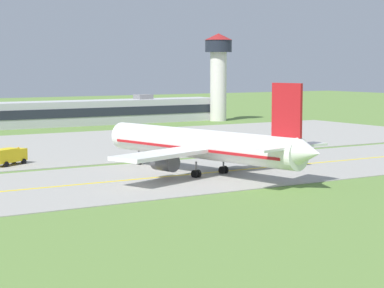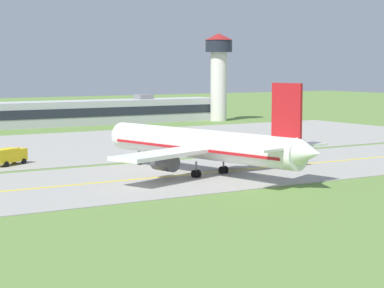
# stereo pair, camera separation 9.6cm
# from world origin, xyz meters

# --- Properties ---
(ground_plane) EXTENTS (500.00, 500.00, 0.00)m
(ground_plane) POSITION_xyz_m (0.00, 0.00, 0.00)
(ground_plane) COLOR olive
(taxiway_strip) EXTENTS (240.00, 28.00, 0.10)m
(taxiway_strip) POSITION_xyz_m (0.00, 0.00, 0.05)
(taxiway_strip) COLOR #9E9B93
(taxiway_strip) RESTS_ON ground
(apron_pad) EXTENTS (140.00, 52.00, 0.10)m
(apron_pad) POSITION_xyz_m (10.00, 42.00, 0.05)
(apron_pad) COLOR #9E9B93
(apron_pad) RESTS_ON ground
(taxiway_centreline) EXTENTS (220.00, 0.60, 0.01)m
(taxiway_centreline) POSITION_xyz_m (0.00, 0.00, 0.11)
(taxiway_centreline) COLOR yellow
(taxiway_centreline) RESTS_ON taxiway_strip
(airplane_lead) EXTENTS (32.14, 39.38, 12.70)m
(airplane_lead) POSITION_xyz_m (0.12, -0.67, 4.13)
(airplane_lead) COLOR white
(airplane_lead) RESTS_ON ground
(service_truck_baggage) EXTENTS (6.22, 4.79, 2.60)m
(service_truck_baggage) POSITION_xyz_m (-19.53, 21.90, 1.53)
(service_truck_baggage) COLOR yellow
(service_truck_baggage) RESTS_ON ground
(service_truck_fuel) EXTENTS (4.51, 6.68, 2.59)m
(service_truck_fuel) POSITION_xyz_m (15.49, 26.52, 1.18)
(service_truck_fuel) COLOR orange
(service_truck_fuel) RESTS_ON ground
(terminal_building) EXTENTS (67.47, 8.93, 7.30)m
(terminal_building) POSITION_xyz_m (23.76, 86.67, 3.07)
(terminal_building) COLOR #B2B2B7
(terminal_building) RESTS_ON ground
(control_tower) EXTENTS (7.60, 7.60, 23.47)m
(control_tower) POSITION_xyz_m (56.58, 80.15, 14.31)
(control_tower) COLOR silver
(control_tower) RESTS_ON ground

